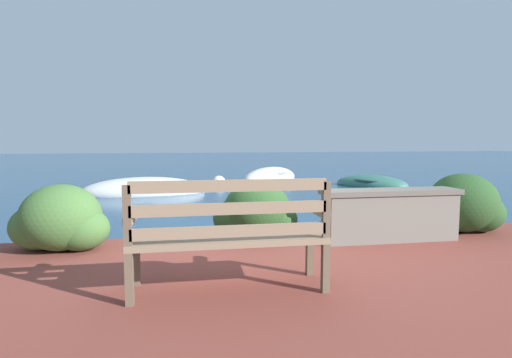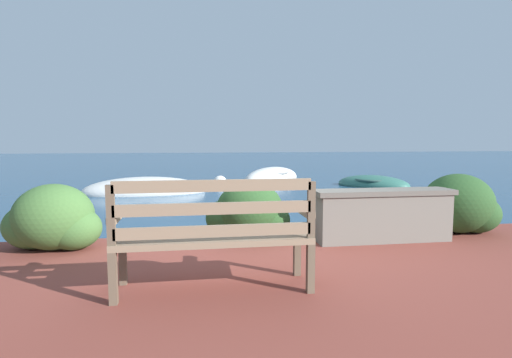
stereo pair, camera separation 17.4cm
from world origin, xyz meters
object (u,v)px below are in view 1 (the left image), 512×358
Objects in this scene: park_bench at (229,232)px; mooring_buoy at (219,182)px; rowboat_nearest at (145,191)px; rowboat_mid at (371,184)px; rowboat_far at (270,179)px.

park_bench is 3.30× the size of mooring_buoy.
rowboat_mid is (6.82, 0.62, -0.01)m from rowboat_nearest.
park_bench reaches higher than rowboat_nearest.
park_bench is at bearing 103.32° from rowboat_mid.
park_bench reaches higher than rowboat_far.
rowboat_mid is at bearing 96.34° from rowboat_far.
rowboat_far reaches higher than mooring_buoy.
rowboat_far is at bearing 27.79° from mooring_buoy.
park_bench is 0.55× the size of rowboat_far.
rowboat_nearest is 6.84m from rowboat_mid.
park_bench is 0.48× the size of rowboat_nearest.
rowboat_nearest is 1.16× the size of rowboat_far.
rowboat_nearest reaches higher than rowboat_mid.
rowboat_nearest is at bearing -11.37° from rowboat_far.
rowboat_mid is 5.04× the size of mooring_buoy.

